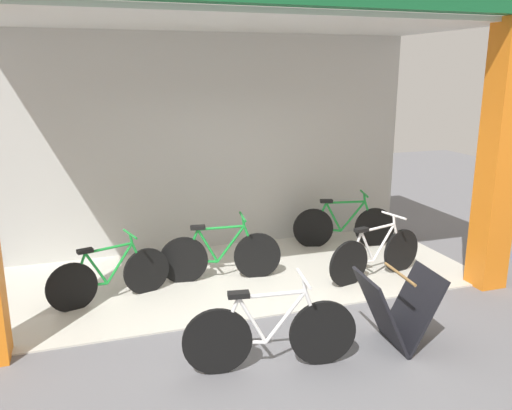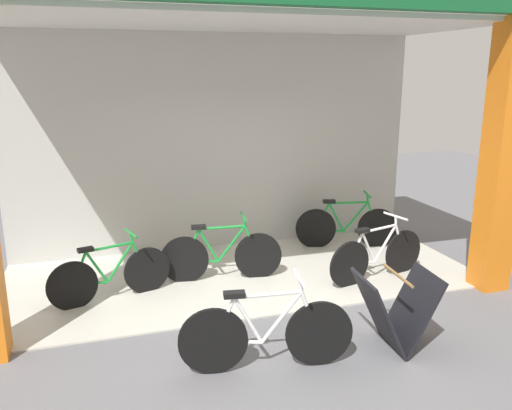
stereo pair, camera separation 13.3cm
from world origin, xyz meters
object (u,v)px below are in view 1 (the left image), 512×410
at_px(bicycle_inside_3, 376,255).
at_px(bicycle_inside_1, 221,256).
at_px(bicycle_parked_0, 270,334).
at_px(sandwich_board_sign, 397,309).
at_px(bicycle_inside_0, 344,226).
at_px(bicycle_inside_2, 110,276).

bearing_deg(bicycle_inside_3, bicycle_inside_1, 163.42).
height_order(bicycle_parked_0, sandwich_board_sign, bicycle_parked_0).
relative_size(bicycle_inside_1, sandwich_board_sign, 2.00).
bearing_deg(bicycle_inside_0, sandwich_board_sign, -107.65).
bearing_deg(sandwich_board_sign, bicycle_inside_1, 119.68).
relative_size(bicycle_inside_3, sandwich_board_sign, 1.91).
bearing_deg(bicycle_inside_3, bicycle_parked_0, -141.99).
bearing_deg(bicycle_inside_1, bicycle_inside_0, 18.35).
bearing_deg(bicycle_inside_3, sandwich_board_sign, -114.07).
distance_m(bicycle_inside_1, bicycle_inside_3, 2.06).
height_order(bicycle_inside_0, bicycle_inside_3, bicycle_inside_0).
distance_m(bicycle_inside_1, bicycle_parked_0, 2.21).
height_order(bicycle_inside_1, bicycle_inside_3, bicycle_inside_1).
relative_size(bicycle_inside_0, bicycle_inside_2, 1.07).
distance_m(bicycle_inside_0, bicycle_inside_2, 3.73).
bearing_deg(bicycle_inside_2, bicycle_inside_3, -6.01).
height_order(bicycle_inside_0, bicycle_inside_1, bicycle_inside_1).
height_order(bicycle_inside_2, bicycle_parked_0, bicycle_parked_0).
xyz_separation_m(bicycle_inside_1, bicycle_inside_2, (-1.42, -0.23, -0.02)).
xyz_separation_m(bicycle_inside_1, bicycle_inside_3, (1.98, -0.59, -0.01)).
bearing_deg(bicycle_inside_2, bicycle_parked_0, -56.25).
height_order(bicycle_inside_1, bicycle_inside_2, bicycle_inside_1).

